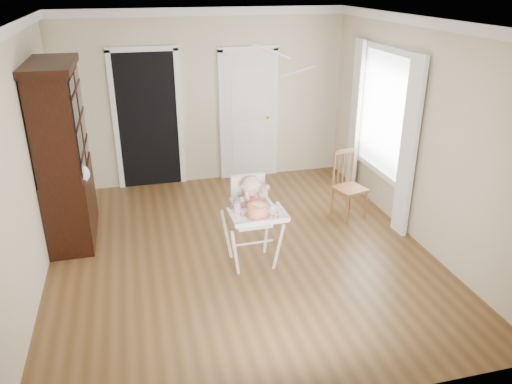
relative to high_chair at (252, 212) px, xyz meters
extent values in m
plane|color=#543A1D|center=(-0.08, 0.27, -0.67)|extent=(5.00, 5.00, 0.00)
plane|color=white|center=(-0.08, 0.27, 2.03)|extent=(5.00, 5.00, 0.00)
plane|color=beige|center=(-0.08, 2.77, 0.68)|extent=(4.50, 0.00, 4.50)
plane|color=beige|center=(-2.33, 0.27, 0.68)|extent=(0.00, 5.00, 5.00)
plane|color=beige|center=(2.17, 0.27, 0.68)|extent=(0.00, 5.00, 5.00)
cube|color=black|center=(-0.98, 2.76, 0.38)|extent=(0.90, 0.03, 2.10)
cube|color=white|center=(-1.47, 2.75, 0.38)|extent=(0.08, 0.05, 2.18)
cube|color=white|center=(-0.49, 2.75, 0.38)|extent=(0.08, 0.05, 2.18)
cube|color=white|center=(-0.98, 2.75, 1.47)|extent=(1.06, 0.05, 0.08)
cube|color=white|center=(0.62, 2.75, 0.36)|extent=(0.80, 0.05, 2.05)
cube|color=white|center=(0.18, 2.75, 0.36)|extent=(0.08, 0.05, 2.13)
cube|color=white|center=(1.06, 2.75, 0.36)|extent=(0.08, 0.05, 2.13)
sphere|color=gold|center=(0.94, 2.71, 0.33)|extent=(0.06, 0.06, 0.06)
cube|color=white|center=(2.15, 1.07, 0.73)|extent=(0.02, 1.20, 1.60)
cube|color=white|center=(2.13, 1.07, 1.57)|extent=(0.06, 1.36, 0.08)
cube|color=white|center=(2.07, 0.29, 0.48)|extent=(0.08, 0.28, 2.30)
cube|color=white|center=(2.07, 1.85, 0.48)|extent=(0.08, 0.28, 2.30)
cylinder|color=white|center=(-0.25, -0.23, -0.38)|extent=(0.12, 0.13, 0.62)
cylinder|color=white|center=(0.26, -0.22, -0.38)|extent=(0.13, 0.12, 0.62)
cylinder|color=white|center=(-0.26, 0.23, -0.38)|extent=(0.13, 0.12, 0.62)
cylinder|color=white|center=(0.24, 0.24, -0.38)|extent=(0.12, 0.13, 0.62)
cylinder|color=white|center=(0.00, -0.05, -0.37)|extent=(0.48, 0.04, 0.03)
cube|color=silver|center=(0.00, 0.01, -0.09)|extent=(0.40, 0.38, 0.08)
cube|color=silver|center=(-0.20, 0.00, 0.03)|extent=(0.05, 0.36, 0.19)
cube|color=silver|center=(0.20, 0.01, 0.03)|extent=(0.05, 0.36, 0.19)
cube|color=silver|center=(0.00, 0.18, 0.16)|extent=(0.40, 0.07, 0.46)
cube|color=white|center=(0.01, -0.24, 0.07)|extent=(0.59, 0.43, 0.03)
cube|color=white|center=(0.01, -0.45, 0.09)|extent=(0.58, 0.04, 0.04)
ellipsoid|color=beige|center=(0.00, 0.04, 0.07)|extent=(0.24, 0.20, 0.30)
sphere|color=beige|center=(0.00, 0.04, 0.31)|extent=(0.21, 0.21, 0.21)
sphere|color=red|center=(0.00, -0.03, 0.13)|extent=(0.15, 0.15, 0.15)
sphere|color=red|center=(-0.02, -0.05, 0.26)|extent=(0.08, 0.08, 0.08)
sphere|color=red|center=(0.16, -0.04, 0.30)|extent=(0.07, 0.07, 0.07)
cylinder|color=silver|center=(0.00, -0.27, 0.09)|extent=(0.28, 0.28, 0.01)
cylinder|color=red|center=(0.00, -0.27, 0.15)|extent=(0.22, 0.22, 0.12)
cylinder|color=#F2E08C|center=(0.02, -0.29, 0.21)|extent=(0.10, 0.10, 0.02)
cylinder|color=pink|center=(-0.20, -0.14, 0.15)|extent=(0.08, 0.08, 0.12)
cylinder|color=#705BA0|center=(-0.20, -0.14, 0.22)|extent=(0.08, 0.08, 0.03)
cone|color=#705BA0|center=(-0.20, -0.14, 0.26)|extent=(0.03, 0.03, 0.04)
cube|color=black|center=(-2.07, 1.22, -0.20)|extent=(0.52, 1.24, 0.93)
cube|color=black|center=(-2.07, 1.22, 0.89)|extent=(0.48, 1.24, 1.24)
cube|color=black|center=(-1.82, 0.91, 0.89)|extent=(0.02, 0.54, 1.09)
cube|color=black|center=(-1.82, 1.53, 0.89)|extent=(0.02, 0.54, 1.09)
cube|color=black|center=(-2.07, 1.22, 1.53)|extent=(0.56, 1.32, 0.08)
ellipsoid|color=white|center=(-1.86, 0.86, 0.32)|extent=(0.21, 0.17, 0.23)
cube|color=brown|center=(1.61, 0.89, -0.25)|extent=(0.47, 0.47, 0.05)
cylinder|color=brown|center=(1.50, 0.69, -0.46)|extent=(0.03, 0.03, 0.41)
cylinder|color=brown|center=(1.81, 0.77, -0.46)|extent=(0.03, 0.03, 0.41)
cylinder|color=brown|center=(1.41, 1.00, -0.46)|extent=(0.03, 0.03, 0.41)
cylinder|color=brown|center=(1.73, 1.09, -0.46)|extent=(0.03, 0.03, 0.41)
cylinder|color=brown|center=(1.41, 1.01, 0.01)|extent=(0.03, 0.03, 0.53)
cylinder|color=brown|center=(1.73, 1.10, 0.01)|extent=(0.03, 0.03, 0.53)
cube|color=brown|center=(1.57, 1.06, 0.25)|extent=(0.34, 0.12, 0.05)
camera|label=1|loc=(-1.20, -4.93, 2.46)|focal=35.00mm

